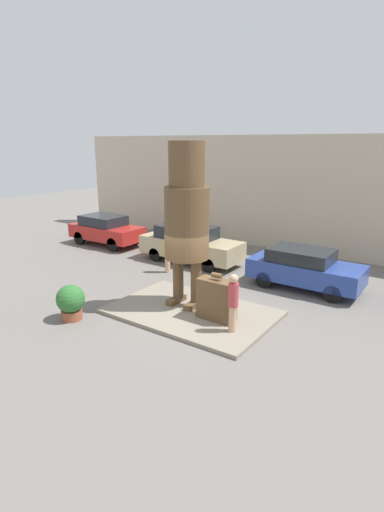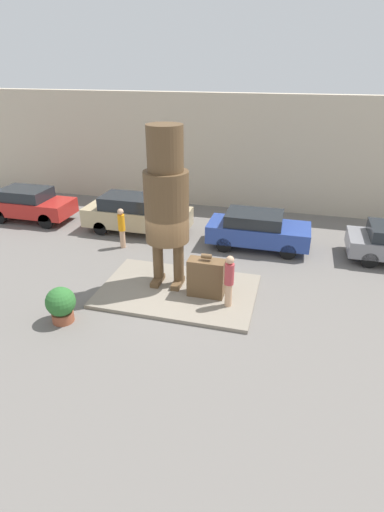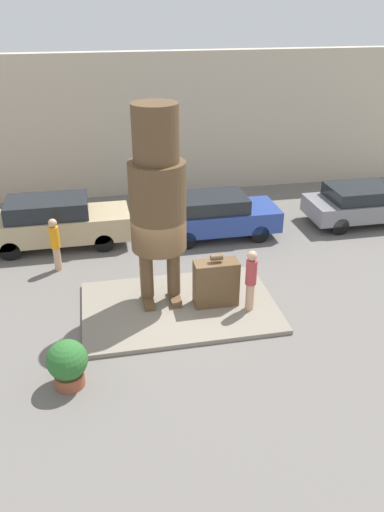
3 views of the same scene
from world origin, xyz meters
name	(u,v)px [view 1 (image 1 of 3)]	position (x,y,z in m)	size (l,w,h in m)	color
ground_plane	(192,314)	(0.00, 0.00, 0.00)	(60.00, 60.00, 0.00)	slate
pedestal	(192,312)	(0.00, 0.00, 0.06)	(5.08, 3.36, 0.12)	gray
building_backdrop	(302,195)	(0.00, 9.25, 2.80)	(28.00, 0.60, 5.60)	beige
statue_figure	(187,213)	(-0.44, 0.36, 3.15)	(1.40, 1.40, 5.18)	brown
giant_suitcase	(216,299)	(0.97, -0.09, 0.75)	(1.16, 0.51, 1.46)	brown
tourist	(233,301)	(1.77, -0.53, 1.05)	(0.29, 0.29, 1.69)	tan
parked_car_red	(106,229)	(-8.78, 4.67, 0.83)	(4.02, 1.75, 1.55)	#B2231E
parked_car_tan	(190,244)	(-3.32, 4.60, 0.86)	(4.70, 1.71, 1.66)	tan
parked_car_blue	(304,268)	(2.08, 4.28, 0.79)	(4.06, 1.75, 1.49)	#284293
planter_pot	(71,301)	(-2.80, -2.43, 0.59)	(0.86, 0.86, 1.10)	brown
worker_hivis	(167,251)	(-3.23, 2.86, 0.92)	(0.28, 0.28, 1.67)	tan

